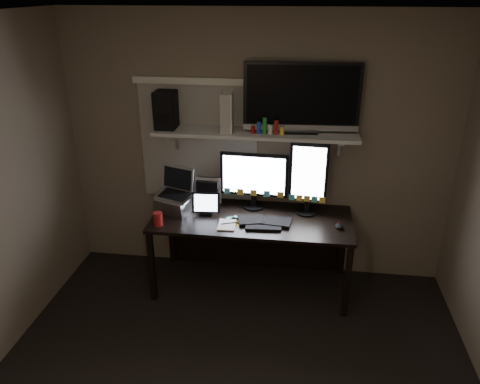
% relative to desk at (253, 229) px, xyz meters
% --- Properties ---
extents(ceiling, '(3.60, 3.60, 0.00)m').
position_rel_desk_xyz_m(ceiling, '(0.00, -1.55, 1.95)').
color(ceiling, silver).
rests_on(ceiling, back_wall).
extents(back_wall, '(3.60, 0.00, 3.60)m').
position_rel_desk_xyz_m(back_wall, '(0.00, 0.25, 0.70)').
color(back_wall, '#746253').
rests_on(back_wall, floor).
extents(window_blinds, '(1.10, 0.02, 1.10)m').
position_rel_desk_xyz_m(window_blinds, '(-0.55, 0.24, 0.75)').
color(window_blinds, '#AFA99D').
rests_on(window_blinds, back_wall).
extents(desk, '(1.80, 0.75, 0.73)m').
position_rel_desk_xyz_m(desk, '(0.00, 0.00, 0.00)').
color(desk, black).
rests_on(desk, floor).
extents(wall_shelf, '(1.80, 0.35, 0.03)m').
position_rel_desk_xyz_m(wall_shelf, '(0.00, 0.08, 0.91)').
color(wall_shelf, silver).
rests_on(wall_shelf, back_wall).
extents(monitor_landscape, '(0.63, 0.10, 0.55)m').
position_rel_desk_xyz_m(monitor_landscape, '(-0.01, 0.10, 0.45)').
color(monitor_landscape, black).
rests_on(monitor_landscape, desk).
extents(monitor_portrait, '(0.35, 0.09, 0.68)m').
position_rel_desk_xyz_m(monitor_portrait, '(0.49, 0.04, 0.52)').
color(monitor_portrait, black).
rests_on(monitor_portrait, desk).
extents(keyboard, '(0.49, 0.21, 0.03)m').
position_rel_desk_xyz_m(keyboard, '(0.12, -0.21, 0.19)').
color(keyboard, black).
rests_on(keyboard, desk).
extents(mouse, '(0.07, 0.10, 0.04)m').
position_rel_desk_xyz_m(mouse, '(0.77, -0.22, 0.19)').
color(mouse, black).
rests_on(mouse, desk).
extents(notepad, '(0.16, 0.22, 0.01)m').
position_rel_desk_xyz_m(notepad, '(-0.20, -0.30, 0.18)').
color(notepad, beige).
rests_on(notepad, desk).
extents(tablet, '(0.26, 0.13, 0.22)m').
position_rel_desk_xyz_m(tablet, '(-0.42, -0.11, 0.29)').
color(tablet, black).
rests_on(tablet, desk).
extents(file_sorter, '(0.21, 0.11, 0.27)m').
position_rel_desk_xyz_m(file_sorter, '(-0.44, 0.11, 0.31)').
color(file_sorter, black).
rests_on(file_sorter, desk).
extents(laptop, '(0.42, 0.38, 0.39)m').
position_rel_desk_xyz_m(laptop, '(-0.72, -0.07, 0.37)').
color(laptop, '#BBBABF').
rests_on(laptop, desk).
extents(cup, '(0.11, 0.11, 0.12)m').
position_rel_desk_xyz_m(cup, '(-0.80, -0.37, 0.24)').
color(cup, maroon).
rests_on(cup, desk).
extents(sticky_notes, '(0.30, 0.23, 0.00)m').
position_rel_desk_xyz_m(sticky_notes, '(-0.13, -0.24, 0.18)').
color(sticky_notes, yellow).
rests_on(sticky_notes, desk).
extents(tv, '(1.00, 0.24, 0.60)m').
position_rel_desk_xyz_m(tv, '(0.39, 0.12, 1.22)').
color(tv, black).
rests_on(tv, wall_shelf).
extents(game_console, '(0.11, 0.29, 0.34)m').
position_rel_desk_xyz_m(game_console, '(-0.25, 0.10, 1.10)').
color(game_console, silver).
rests_on(game_console, wall_shelf).
extents(speaker, '(0.18, 0.22, 0.33)m').
position_rel_desk_xyz_m(speaker, '(-0.80, 0.08, 1.09)').
color(speaker, black).
rests_on(speaker, wall_shelf).
extents(bottles, '(0.23, 0.11, 0.15)m').
position_rel_desk_xyz_m(bottles, '(0.11, 0.02, 1.00)').
color(bottles, '#A50F0C').
rests_on(bottles, wall_shelf).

